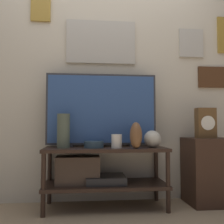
{
  "coord_description": "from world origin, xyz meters",
  "views": [
    {
      "loc": [
        -0.19,
        -2.19,
        0.75
      ],
      "look_at": [
        0.06,
        0.26,
        0.89
      ],
      "focal_mm": 42.0,
      "sensor_mm": 36.0,
      "label": 1
    }
  ],
  "objects": [
    {
      "name": "media_console",
      "position": [
        -0.09,
        0.26,
        0.35
      ],
      "size": [
        1.13,
        0.45,
        0.55
      ],
      "color": "black",
      "rests_on": "ground_plane"
    },
    {
      "name": "mantel_clock",
      "position": [
        0.98,
        0.26,
        0.78
      ],
      "size": [
        0.18,
        0.11,
        0.29
      ],
      "color": "brown",
      "rests_on": "side_table"
    },
    {
      "name": "candle_jar",
      "position": [
        0.09,
        0.17,
        0.62
      ],
      "size": [
        0.1,
        0.1,
        0.12
      ],
      "color": "silver",
      "rests_on": "media_console"
    },
    {
      "name": "vase_round_glass",
      "position": [
        0.43,
        0.2,
        0.63
      ],
      "size": [
        0.16,
        0.16,
        0.16
      ],
      "color": "beige",
      "rests_on": "media_console"
    },
    {
      "name": "vase_wide_bowl",
      "position": [
        -0.11,
        0.23,
        0.58
      ],
      "size": [
        0.18,
        0.18,
        0.06
      ],
      "color": "#2D4251",
      "rests_on": "media_console"
    },
    {
      "name": "vase_urn_stoneware",
      "position": [
        0.26,
        0.1,
        0.67
      ],
      "size": [
        0.11,
        0.14,
        0.23
      ],
      "color": "brown",
      "rests_on": "media_console"
    },
    {
      "name": "vase_tall_ceramic",
      "position": [
        -0.39,
        0.23,
        0.71
      ],
      "size": [
        0.12,
        0.12,
        0.31
      ],
      "color": "#4C5647",
      "rests_on": "media_console"
    },
    {
      "name": "television",
      "position": [
        -0.03,
        0.36,
        0.92
      ],
      "size": [
        1.07,
        0.05,
        0.71
      ],
      "color": "#333338",
      "rests_on": "media_console"
    },
    {
      "name": "side_table",
      "position": [
        1.02,
        0.29,
        0.32
      ],
      "size": [
        0.45,
        0.39,
        0.64
      ],
      "color": "#382319",
      "rests_on": "ground_plane"
    },
    {
      "name": "wall_back",
      "position": [
        0.01,
        0.53,
        1.36
      ],
      "size": [
        6.4,
        0.08,
        2.7
      ],
      "color": "beige",
      "rests_on": "ground_plane"
    },
    {
      "name": "ground_plane",
      "position": [
        0.0,
        0.0,
        0.0
      ],
      "size": [
        12.0,
        12.0,
        0.0
      ],
      "primitive_type": "plane",
      "color": "#997F60"
    }
  ]
}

